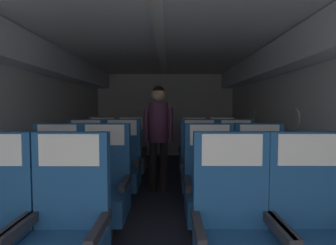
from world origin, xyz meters
The scene contains 18 objects.
ground centered at (0.00, 3.52, -0.01)m, with size 3.73×7.44×0.02m, color #2D3342.
fuselage_shell centered at (0.00, 3.80, 1.55)m, with size 3.61×7.09×2.15m.
seat_a_left_aisle centered at (-0.51, 1.62, 0.46)m, with size 0.51×0.52×1.09m.
seat_a_right_aisle centered at (0.99, 1.64, 0.46)m, with size 0.51×0.52×1.09m.
seat_a_right_window centered at (0.51, 1.63, 0.46)m, with size 0.51×0.52×1.09m.
seat_b_left_window centered at (-0.98, 2.57, 0.46)m, with size 0.51×0.52×1.09m.
seat_b_left_aisle centered at (-0.51, 2.56, 0.46)m, with size 0.51×0.52×1.09m.
seat_b_right_aisle centered at (0.99, 2.57, 0.46)m, with size 0.51×0.52×1.09m.
seat_b_right_window centered at (0.51, 2.55, 0.46)m, with size 0.51×0.52×1.09m.
seat_c_left_window centered at (-0.98, 3.47, 0.46)m, with size 0.51×0.52×1.09m.
seat_c_left_aisle centered at (-0.51, 3.49, 0.46)m, with size 0.51×0.52×1.09m.
seat_c_right_aisle centered at (0.98, 3.48, 0.46)m, with size 0.51×0.52×1.09m.
seat_c_right_window centered at (0.51, 3.48, 0.46)m, with size 0.51×0.52×1.09m.
seat_d_left_window centered at (-0.99, 4.40, 0.46)m, with size 0.51×0.52×1.09m.
seat_d_left_aisle centered at (-0.51, 4.40, 0.46)m, with size 0.51×0.52×1.09m.
seat_d_right_aisle centered at (0.98, 4.41, 0.46)m, with size 0.51×0.52×1.09m.
seat_d_right_window centered at (0.52, 4.41, 0.46)m, with size 0.51×0.52×1.09m.
flight_attendant centered at (-0.05, 4.04, 0.96)m, with size 0.43×0.28×1.56m.
Camera 1 is at (0.12, 0.04, 1.25)m, focal length 29.06 mm.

